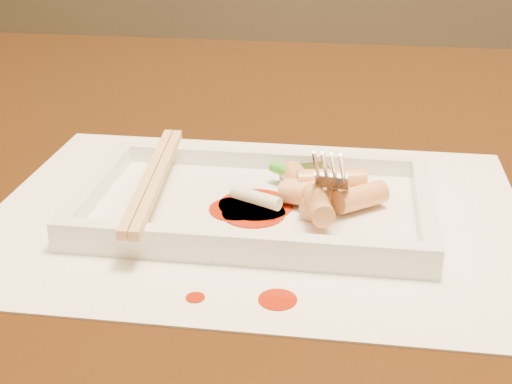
# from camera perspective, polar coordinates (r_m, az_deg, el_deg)

# --- Properties ---
(table) EXTENTS (1.40, 0.90, 0.75)m
(table) POSITION_cam_1_polar(r_m,az_deg,el_deg) (0.70, 3.67, -4.54)
(table) COLOR black
(table) RESTS_ON ground
(placemat) EXTENTS (0.40, 0.30, 0.00)m
(placemat) POSITION_cam_1_polar(r_m,az_deg,el_deg) (0.54, 0.00, -1.81)
(placemat) COLOR white
(placemat) RESTS_ON table
(sauce_splatter_a) EXTENTS (0.02, 0.02, 0.00)m
(sauce_splatter_a) POSITION_cam_1_polar(r_m,az_deg,el_deg) (0.44, 1.74, -8.60)
(sauce_splatter_a) COLOR #A11C04
(sauce_splatter_a) RESTS_ON placemat
(sauce_splatter_b) EXTENTS (0.01, 0.01, 0.00)m
(sauce_splatter_b) POSITION_cam_1_polar(r_m,az_deg,el_deg) (0.44, -4.88, -8.41)
(sauce_splatter_b) COLOR #A11C04
(sauce_splatter_b) RESTS_ON placemat
(plate_base) EXTENTS (0.26, 0.16, 0.01)m
(plate_base) POSITION_cam_1_polar(r_m,az_deg,el_deg) (0.54, 0.00, -1.36)
(plate_base) COLOR white
(plate_base) RESTS_ON placemat
(plate_rim_far) EXTENTS (0.26, 0.01, 0.01)m
(plate_rim_far) POSITION_cam_1_polar(r_m,az_deg,el_deg) (0.60, 1.02, 2.66)
(plate_rim_far) COLOR white
(plate_rim_far) RESTS_ON plate_base
(plate_rim_near) EXTENTS (0.26, 0.01, 0.01)m
(plate_rim_near) POSITION_cam_1_polar(r_m,az_deg,el_deg) (0.47, -1.31, -4.08)
(plate_rim_near) COLOR white
(plate_rim_near) RESTS_ON plate_base
(plate_rim_left) EXTENTS (0.01, 0.14, 0.01)m
(plate_rim_left) POSITION_cam_1_polar(r_m,az_deg,el_deg) (0.56, -12.60, 0.48)
(plate_rim_left) COLOR white
(plate_rim_left) RESTS_ON plate_base
(plate_rim_right) EXTENTS (0.01, 0.14, 0.01)m
(plate_rim_right) POSITION_cam_1_polar(r_m,az_deg,el_deg) (0.53, 13.36, -1.10)
(plate_rim_right) COLOR white
(plate_rim_right) RESTS_ON plate_base
(veg_piece) EXTENTS (0.05, 0.04, 0.01)m
(veg_piece) POSITION_cam_1_polar(r_m,az_deg,el_deg) (0.57, 4.10, 1.23)
(veg_piece) COLOR black
(veg_piece) RESTS_ON plate_base
(scallion_white) EXTENTS (0.04, 0.03, 0.01)m
(scallion_white) POSITION_cam_1_polar(r_m,az_deg,el_deg) (0.52, -0.00, -0.45)
(scallion_white) COLOR #EAEACC
(scallion_white) RESTS_ON plate_base
(scallion_green) EXTENTS (0.08, 0.06, 0.01)m
(scallion_green) POSITION_cam_1_polar(r_m,az_deg,el_deg) (0.54, 4.68, 0.89)
(scallion_green) COLOR green
(scallion_green) RESTS_ON plate_base
(chopstick_a) EXTENTS (0.03, 0.19, 0.01)m
(chopstick_a) POSITION_cam_1_polar(r_m,az_deg,el_deg) (0.55, -8.56, 1.23)
(chopstick_a) COLOR #E0AC70
(chopstick_a) RESTS_ON plate_rim_near
(chopstick_b) EXTENTS (0.03, 0.19, 0.01)m
(chopstick_b) POSITION_cam_1_polar(r_m,az_deg,el_deg) (0.54, -7.75, 1.19)
(chopstick_b) COLOR #E0AC70
(chopstick_b) RESTS_ON plate_rim_near
(fork) EXTENTS (0.09, 0.10, 0.14)m
(fork) POSITION_cam_1_polar(r_m,az_deg,el_deg) (0.52, 7.99, 6.77)
(fork) COLOR silver
(fork) RESTS_ON plate_base
(sauce_blob_0) EXTENTS (0.05, 0.05, 0.00)m
(sauce_blob_0) POSITION_cam_1_polar(r_m,az_deg,el_deg) (0.52, -0.19, -1.72)
(sauce_blob_0) COLOR #A11C04
(sauce_blob_0) RESTS_ON plate_base
(sauce_blob_1) EXTENTS (0.06, 0.06, 0.00)m
(sauce_blob_1) POSITION_cam_1_polar(r_m,az_deg,el_deg) (0.53, -0.03, -1.05)
(sauce_blob_1) COLOR #A11C04
(sauce_blob_1) RESTS_ON plate_base
(sauce_blob_2) EXTENTS (0.04, 0.04, 0.00)m
(sauce_blob_2) POSITION_cam_1_polar(r_m,az_deg,el_deg) (0.53, -1.56, -1.38)
(sauce_blob_2) COLOR #A11C04
(sauce_blob_2) RESTS_ON plate_base
(rice_cake_0) EXTENTS (0.04, 0.02, 0.02)m
(rice_cake_0) POSITION_cam_1_polar(r_m,az_deg,el_deg) (0.53, 4.02, -0.24)
(rice_cake_0) COLOR #F1B670
(rice_cake_0) RESTS_ON plate_base
(rice_cake_1) EXTENTS (0.04, 0.02, 0.02)m
(rice_cake_1) POSITION_cam_1_polar(r_m,az_deg,el_deg) (0.53, 4.42, 0.03)
(rice_cake_1) COLOR #F1B670
(rice_cake_1) RESTS_ON plate_base
(rice_cake_2) EXTENTS (0.05, 0.03, 0.02)m
(rice_cake_2) POSITION_cam_1_polar(r_m,az_deg,el_deg) (0.54, 6.06, 0.92)
(rice_cake_2) COLOR #F1B670
(rice_cake_2) RESTS_ON plate_base
(rice_cake_3) EXTENTS (0.03, 0.05, 0.02)m
(rice_cake_3) POSITION_cam_1_polar(r_m,az_deg,el_deg) (0.55, 3.50, 0.83)
(rice_cake_3) COLOR #F1B670
(rice_cake_3) RESTS_ON plate_base
(rice_cake_4) EXTENTS (0.03, 0.04, 0.02)m
(rice_cake_4) POSITION_cam_1_polar(r_m,az_deg,el_deg) (0.54, 3.50, 0.60)
(rice_cake_4) COLOR #F1B670
(rice_cake_4) RESTS_ON plate_base
(rice_cake_5) EXTENTS (0.03, 0.04, 0.02)m
(rice_cake_5) POSITION_cam_1_polar(r_m,az_deg,el_deg) (0.50, 4.99, -1.03)
(rice_cake_5) COLOR #F1B670
(rice_cake_5) RESTS_ON plate_base
(rice_cake_6) EXTENTS (0.02, 0.04, 0.02)m
(rice_cake_6) POSITION_cam_1_polar(r_m,az_deg,el_deg) (0.52, 4.81, -0.38)
(rice_cake_6) COLOR #F1B670
(rice_cake_6) RESTS_ON plate_base
(rice_cake_7) EXTENTS (0.04, 0.04, 0.02)m
(rice_cake_7) POSITION_cam_1_polar(r_m,az_deg,el_deg) (0.53, 8.36, -0.41)
(rice_cake_7) COLOR #F1B670
(rice_cake_7) RESTS_ON plate_base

